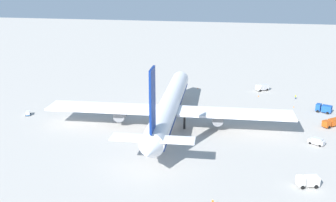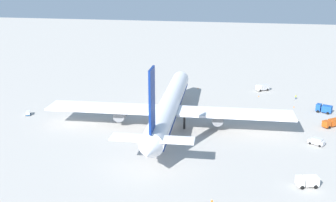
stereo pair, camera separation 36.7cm
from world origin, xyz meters
The scene contains 12 objects.
ground_plane centered at (0.00, 0.00, 0.00)m, with size 600.00×600.00×0.00m, color #ADA8A0.
airliner centered at (-1.43, -0.07, 6.52)m, with size 76.31×75.81×25.06m.
service_truck_1 centered at (21.89, -49.86, 1.55)m, with size 4.10×5.59×2.79m.
service_truck_2 centered at (8.22, -50.15, 1.37)m, with size 5.89×6.50×2.37m.
service_truck_3 centered at (46.21, -29.75, 1.42)m, with size 4.81×5.65×2.48m.
service_truck_4 centered at (-32.49, -37.95, 1.41)m, with size 3.58×5.24×2.46m.
service_van centered at (-7.56, -43.37, 1.03)m, with size 3.87×4.64×1.97m.
baggage_cart_1 centered at (-0.78, 48.72, 0.76)m, with size 3.38×2.52×1.38m.
ground_worker_0 centered at (36.42, -41.90, 0.86)m, with size 0.49×0.49×1.70m.
traffic_cone_1 centered at (37.01, -28.12, 0.28)m, with size 0.36×0.36×0.55m, color orange.
traffic_cone_2 centered at (43.82, -3.35, 0.28)m, with size 0.36×0.36×0.55m, color orange.
traffic_cone_3 centered at (25.77, -40.34, 0.28)m, with size 0.36×0.36×0.55m, color orange.
Camera 2 is at (-117.18, -23.58, 45.00)m, focal length 42.97 mm.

